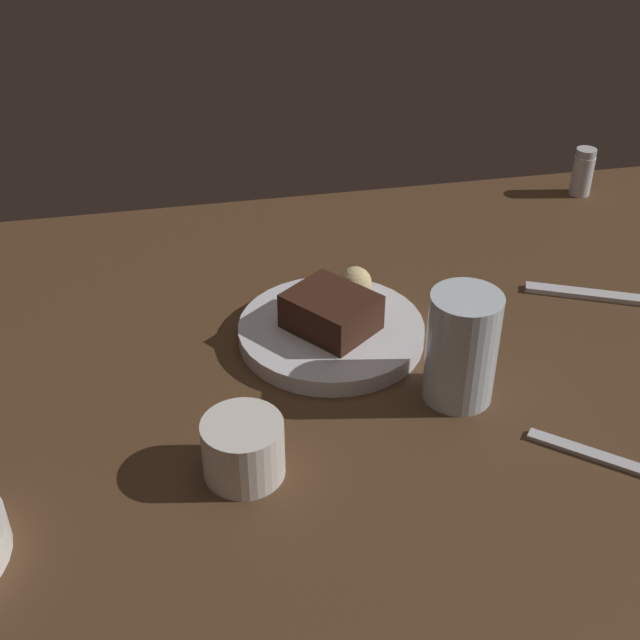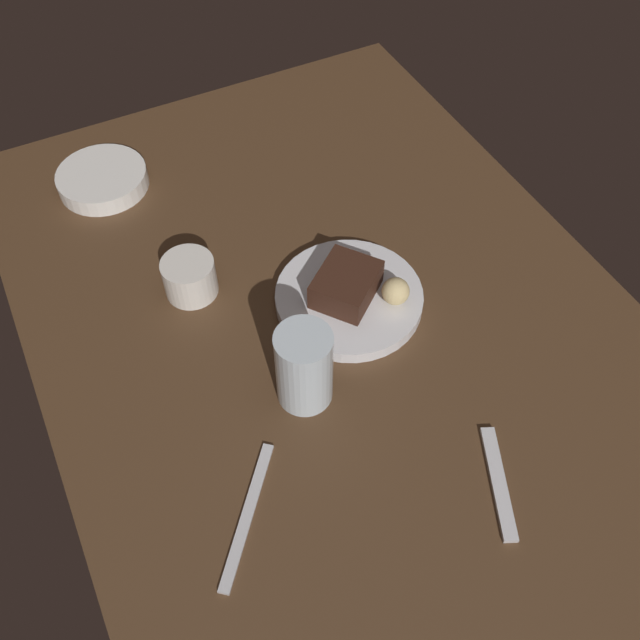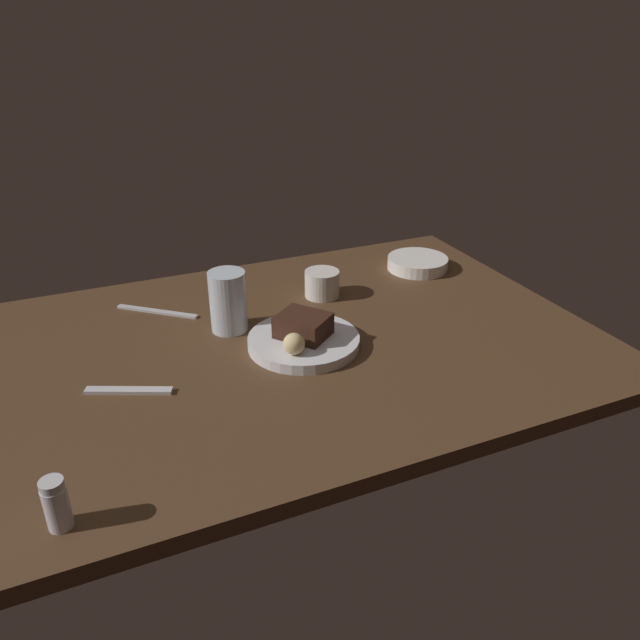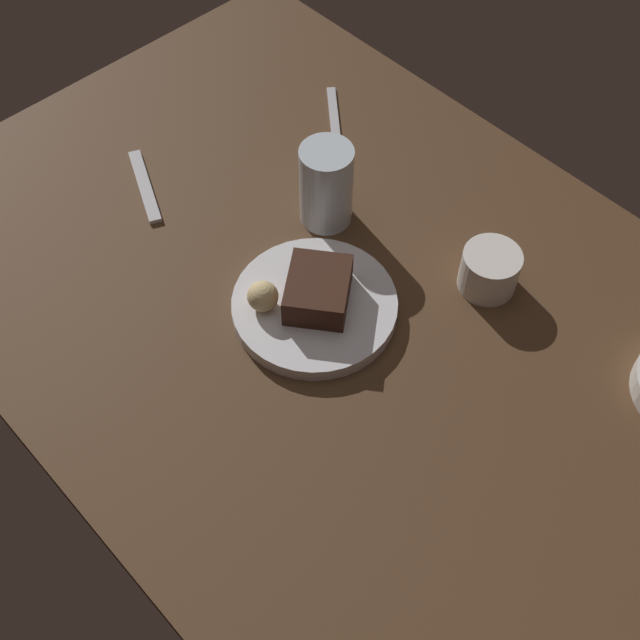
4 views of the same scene
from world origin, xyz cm
name	(u,v)px [view 3 (image 3 of 4)]	position (x,y,z in cm)	size (l,w,h in cm)	color
dining_table	(292,346)	(0.00, 0.00, 1.50)	(120.00, 84.00, 3.00)	#4C331E
dessert_plate	(304,341)	(1.23, -3.38, 4.05)	(21.88, 21.88, 2.09)	silver
chocolate_cake_slice	(303,326)	(1.37, -2.87, 7.28)	(9.52, 7.92, 4.37)	#381E14
bread_roll	(294,344)	(-2.83, -8.67, 7.13)	(4.08, 4.08, 4.08)	#DBC184
salt_shaker	(56,504)	(-45.02, -34.28, 6.68)	(3.23, 3.23, 7.45)	silver
water_glass	(228,301)	(-9.98, 9.36, 9.31)	(7.53, 7.53, 12.61)	silver
side_bowl	(418,263)	(42.64, 21.89, 4.52)	(15.10, 15.10, 3.04)	white
coffee_cup	(322,284)	(13.96, 16.61, 6.04)	(7.89, 7.89, 6.09)	silver
dessert_spoon	(129,391)	(-32.58, -6.30, 3.35)	(15.00, 1.80, 0.70)	silver
butter_knife	(157,311)	(-22.37, 23.11, 3.25)	(19.00, 1.40, 0.50)	silver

